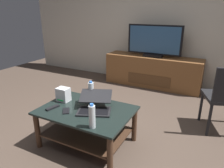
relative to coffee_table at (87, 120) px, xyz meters
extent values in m
plane|color=#4C3D33|center=(0.11, 0.04, -0.30)|extent=(7.68, 7.68, 0.00)
cube|color=beige|center=(0.11, 2.58, 1.10)|extent=(6.40, 0.12, 2.80)
cube|color=black|center=(0.00, 0.00, 0.13)|extent=(1.02, 0.71, 0.02)
cube|color=#472D1E|center=(0.00, 0.00, -0.15)|extent=(0.89, 0.62, 0.02)
cylinder|color=#472D1E|center=(-0.46, -0.31, -0.09)|extent=(0.06, 0.06, 0.42)
cylinder|color=#472D1E|center=(0.46, -0.31, -0.09)|extent=(0.06, 0.06, 0.42)
cylinder|color=#472D1E|center=(-0.46, 0.31, -0.09)|extent=(0.06, 0.06, 0.42)
cylinder|color=#472D1E|center=(0.46, 0.31, -0.09)|extent=(0.06, 0.06, 0.42)
cube|color=brown|center=(0.08, 2.26, 0.00)|extent=(1.89, 0.46, 0.61)
cube|color=#55351C|center=(0.08, 2.03, -0.12)|extent=(0.85, 0.01, 0.21)
cube|color=black|center=(0.08, 2.24, 0.33)|extent=(0.37, 0.20, 0.05)
cube|color=black|center=(0.08, 2.24, 0.63)|extent=(1.06, 0.04, 0.56)
cube|color=#2D517A|center=(0.08, 2.22, 0.63)|extent=(0.98, 0.01, 0.50)
cube|color=black|center=(1.35, 1.06, 0.14)|extent=(0.56, 0.56, 0.04)
cylinder|color=black|center=(1.11, 1.18, -0.09)|extent=(0.04, 0.04, 0.43)
cylinder|color=black|center=(1.24, 0.82, -0.09)|extent=(0.04, 0.04, 0.43)
cube|color=black|center=(0.11, -0.02, 0.15)|extent=(0.41, 0.35, 0.02)
cube|color=black|center=(0.11, -0.02, 0.16)|extent=(0.36, 0.29, 0.00)
cube|color=black|center=(0.05, 0.12, 0.27)|extent=(0.41, 0.34, 0.08)
cube|color=#3F8CD8|center=(0.06, 0.12, 0.27)|extent=(0.37, 0.30, 0.07)
cube|color=silver|center=(-0.37, 0.07, 0.22)|extent=(0.15, 0.11, 0.16)
cube|color=#19D84C|center=(-0.37, 0.01, 0.17)|extent=(0.09, 0.00, 0.01)
cylinder|color=silver|center=(-0.07, 0.21, 0.26)|extent=(0.07, 0.07, 0.24)
cylinder|color=blue|center=(-0.07, 0.21, 0.39)|extent=(0.04, 0.04, 0.02)
cylinder|color=silver|center=(0.26, -0.28, 0.25)|extent=(0.06, 0.06, 0.22)
cylinder|color=blue|center=(0.26, -0.28, 0.37)|extent=(0.03, 0.03, 0.02)
cube|color=black|center=(-0.17, -0.14, 0.14)|extent=(0.14, 0.15, 0.01)
cube|color=black|center=(-0.35, -0.15, 0.15)|extent=(0.08, 0.17, 0.02)
camera|label=1|loc=(1.21, -1.71, 1.19)|focal=33.33mm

